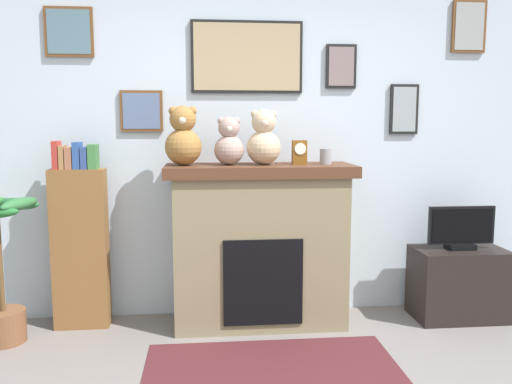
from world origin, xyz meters
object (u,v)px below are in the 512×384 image
at_px(fireplace, 260,244).
at_px(teddy_bear_cream, 264,140).
at_px(bookshelf, 80,242).
at_px(television, 461,229).
at_px(teddy_bear_brown, 229,143).
at_px(potted_plant, 1,273).
at_px(mantel_clock, 299,152).
at_px(teddy_bear_tan, 183,139).
at_px(tv_stand, 458,283).
at_px(candle_jar, 326,156).

distance_m(fireplace, teddy_bear_cream, 0.76).
relative_size(bookshelf, television, 2.67).
xyz_separation_m(television, teddy_bear_brown, (-1.74, 0.03, 0.65)).
distance_m(potted_plant, television, 3.30).
bearing_deg(mantel_clock, teddy_bear_brown, 179.92).
bearing_deg(bookshelf, teddy_bear_tan, -5.20).
height_order(fireplace, tv_stand, fireplace).
bearing_deg(potted_plant, tv_stand, 2.47).
relative_size(fireplace, potted_plant, 1.34).
height_order(television, mantel_clock, mantel_clock).
height_order(teddy_bear_brown, teddy_bear_cream, teddy_bear_cream).
height_order(fireplace, teddy_bear_cream, teddy_bear_cream).
height_order(tv_stand, teddy_bear_brown, teddy_bear_brown).
relative_size(candle_jar, teddy_bear_tan, 0.27).
bearing_deg(fireplace, teddy_bear_tan, -178.08).
distance_m(television, teddy_bear_tan, 2.17).
distance_m(television, teddy_bear_brown, 1.86).
bearing_deg(tv_stand, fireplace, 178.13).
bearing_deg(potted_plant, candle_jar, 4.42).
bearing_deg(teddy_bear_tan, tv_stand, -0.87).
relative_size(potted_plant, candle_jar, 8.89).
bearing_deg(teddy_bear_tan, bookshelf, 174.80).
bearing_deg(tv_stand, teddy_bear_cream, 178.80).
xyz_separation_m(bookshelf, teddy_bear_cream, (1.32, -0.07, 0.73)).
xyz_separation_m(television, mantel_clock, (-1.23, 0.03, 0.58)).
xyz_separation_m(fireplace, teddy_bear_tan, (-0.54, -0.02, 0.78)).
bearing_deg(mantel_clock, potted_plant, -175.20).
relative_size(bookshelf, tv_stand, 2.01).
xyz_separation_m(fireplace, television, (1.52, -0.05, 0.09)).
bearing_deg(candle_jar, potted_plant, -175.58).
bearing_deg(mantel_clock, bookshelf, 177.50).
xyz_separation_m(tv_stand, mantel_clock, (-1.23, 0.03, 1.00)).
height_order(fireplace, bookshelf, bookshelf).
height_order(television, teddy_bear_tan, teddy_bear_tan).
bearing_deg(candle_jar, teddy_bear_cream, -179.94).
height_order(tv_stand, teddy_bear_cream, teddy_bear_cream).
relative_size(potted_plant, tv_stand, 1.49).
xyz_separation_m(television, candle_jar, (-1.04, 0.03, 0.55)).
bearing_deg(fireplace, mantel_clock, -3.77).
height_order(teddy_bear_tan, teddy_bear_brown, teddy_bear_tan).
bearing_deg(fireplace, television, -1.92).
distance_m(mantel_clock, teddy_bear_brown, 0.51).
height_order(bookshelf, teddy_bear_brown, teddy_bear_brown).
xyz_separation_m(bookshelf, potted_plant, (-0.47, -0.24, -0.15)).
height_order(tv_stand, mantel_clock, mantel_clock).
distance_m(teddy_bear_tan, teddy_bear_cream, 0.57).
bearing_deg(television, bookshelf, 177.94).
xyz_separation_m(potted_plant, tv_stand, (3.29, 0.14, -0.21)).
height_order(bookshelf, tv_stand, bookshelf).
bearing_deg(teddy_bear_cream, bookshelf, 177.04).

